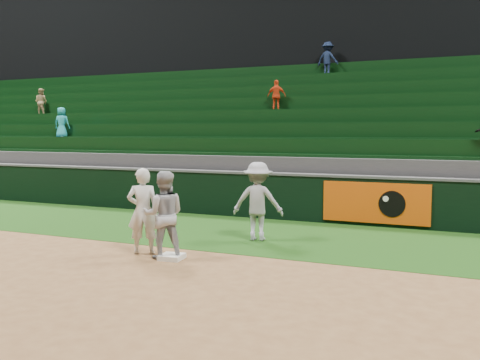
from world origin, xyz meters
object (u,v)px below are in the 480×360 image
Objects in this scene: first_base at (172,257)px; base_coach at (258,201)px; first_baseman at (143,211)px; baserunner at (164,215)px.

base_coach is (0.80, 2.24, 0.81)m from first_base.
base_coach reaches higher than first_base.
first_base is at bearing 58.72° from base_coach.
base_coach reaches higher than first_baseman.
baserunner is at bearing 54.57° from base_coach.
baserunner is at bearing 138.05° from first_baseman.
first_baseman reaches higher than baserunner.
first_baseman is at bearing 166.18° from first_base.
first_baseman reaches higher than first_base.
first_baseman is 0.98× the size of base_coach.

